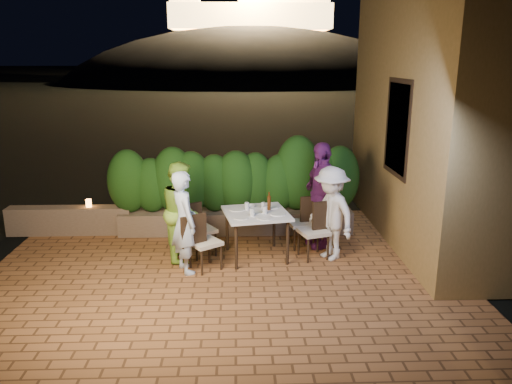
{
  "coord_description": "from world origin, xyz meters",
  "views": [
    {
      "loc": [
        0.23,
        -6.36,
        3.08
      ],
      "look_at": [
        0.52,
        1.17,
        1.05
      ],
      "focal_mm": 35.0,
      "sensor_mm": 36.0,
      "label": 1
    }
  ],
  "objects_px": {
    "diner_blue": "(184,222)",
    "diner_purple": "(321,195)",
    "beer_bottle": "(269,201)",
    "diner_white": "(331,213)",
    "chair_left_back": "(201,229)",
    "chair_right_front": "(314,230)",
    "diner_green": "(182,211)",
    "chair_left_front": "(205,241)",
    "chair_right_back": "(301,222)",
    "parapet_lamp": "(89,203)",
    "dining_table": "(256,235)",
    "bowl": "(250,206)"
  },
  "relations": [
    {
      "from": "beer_bottle",
      "to": "chair_right_back",
      "type": "height_order",
      "value": "beer_bottle"
    },
    {
      "from": "bowl",
      "to": "diner_green",
      "type": "distance_m",
      "value": 1.1
    },
    {
      "from": "beer_bottle",
      "to": "diner_white",
      "type": "height_order",
      "value": "diner_white"
    },
    {
      "from": "diner_white",
      "to": "chair_right_back",
      "type": "bearing_deg",
      "value": -170.77
    },
    {
      "from": "chair_left_back",
      "to": "parapet_lamp",
      "type": "xyz_separation_m",
      "value": [
        -2.08,
        1.11,
        0.12
      ]
    },
    {
      "from": "dining_table",
      "to": "diner_white",
      "type": "height_order",
      "value": "diner_white"
    },
    {
      "from": "chair_left_back",
      "to": "diner_blue",
      "type": "xyz_separation_m",
      "value": [
        -0.19,
        -0.62,
        0.32
      ]
    },
    {
      "from": "dining_table",
      "to": "diner_purple",
      "type": "distance_m",
      "value": 1.3
    },
    {
      "from": "diner_green",
      "to": "parapet_lamp",
      "type": "distance_m",
      "value": 2.17
    },
    {
      "from": "diner_white",
      "to": "beer_bottle",
      "type": "bearing_deg",
      "value": -130.52
    },
    {
      "from": "beer_bottle",
      "to": "chair_left_front",
      "type": "relative_size",
      "value": 0.33
    },
    {
      "from": "diner_green",
      "to": "diner_purple",
      "type": "height_order",
      "value": "diner_purple"
    },
    {
      "from": "chair_right_front",
      "to": "diner_blue",
      "type": "height_order",
      "value": "diner_blue"
    },
    {
      "from": "beer_bottle",
      "to": "parapet_lamp",
      "type": "xyz_separation_m",
      "value": [
        -3.16,
        1.11,
        -0.33
      ]
    },
    {
      "from": "dining_table",
      "to": "diner_white",
      "type": "distance_m",
      "value": 1.22
    },
    {
      "from": "chair_left_front",
      "to": "diner_green",
      "type": "height_order",
      "value": "diner_green"
    },
    {
      "from": "diner_blue",
      "to": "diner_purple",
      "type": "relative_size",
      "value": 0.86
    },
    {
      "from": "chair_right_back",
      "to": "diner_blue",
      "type": "bearing_deg",
      "value": 15.16
    },
    {
      "from": "bowl",
      "to": "diner_purple",
      "type": "distance_m",
      "value": 1.21
    },
    {
      "from": "dining_table",
      "to": "bowl",
      "type": "distance_m",
      "value": 0.49
    },
    {
      "from": "diner_green",
      "to": "bowl",
      "type": "bearing_deg",
      "value": -83.99
    },
    {
      "from": "chair_left_back",
      "to": "chair_right_back",
      "type": "bearing_deg",
      "value": -20.72
    },
    {
      "from": "diner_white",
      "to": "diner_purple",
      "type": "xyz_separation_m",
      "value": [
        -0.07,
        0.56,
        0.14
      ]
    },
    {
      "from": "chair_left_back",
      "to": "chair_right_back",
      "type": "distance_m",
      "value": 1.68
    },
    {
      "from": "beer_bottle",
      "to": "dining_table",
      "type": "bearing_deg",
      "value": -149.72
    },
    {
      "from": "dining_table",
      "to": "chair_right_back",
      "type": "height_order",
      "value": "chair_right_back"
    },
    {
      "from": "beer_bottle",
      "to": "diner_blue",
      "type": "distance_m",
      "value": 1.43
    },
    {
      "from": "chair_right_front",
      "to": "diner_green",
      "type": "bearing_deg",
      "value": -20.69
    },
    {
      "from": "chair_right_front",
      "to": "diner_purple",
      "type": "distance_m",
      "value": 0.71
    },
    {
      "from": "diner_white",
      "to": "chair_left_back",
      "type": "bearing_deg",
      "value": -124.15
    },
    {
      "from": "bowl",
      "to": "chair_right_back",
      "type": "height_order",
      "value": "chair_right_back"
    },
    {
      "from": "diner_green",
      "to": "parapet_lamp",
      "type": "relative_size",
      "value": 11.12
    },
    {
      "from": "diner_white",
      "to": "parapet_lamp",
      "type": "xyz_separation_m",
      "value": [
        -4.12,
        1.31,
        -0.17
      ]
    },
    {
      "from": "diner_blue",
      "to": "diner_purple",
      "type": "xyz_separation_m",
      "value": [
        2.16,
        0.98,
        0.12
      ]
    },
    {
      "from": "chair_left_front",
      "to": "chair_right_back",
      "type": "height_order",
      "value": "chair_left_front"
    },
    {
      "from": "chair_right_back",
      "to": "diner_purple",
      "type": "xyz_separation_m",
      "value": [
        0.32,
        0.05,
        0.45
      ]
    },
    {
      "from": "dining_table",
      "to": "chair_right_back",
      "type": "relative_size",
      "value": 1.11
    },
    {
      "from": "chair_right_front",
      "to": "chair_right_back",
      "type": "height_order",
      "value": "chair_right_front"
    },
    {
      "from": "chair_left_front",
      "to": "diner_purple",
      "type": "distance_m",
      "value": 2.13
    },
    {
      "from": "chair_right_front",
      "to": "bowl",
      "type": "bearing_deg",
      "value": -36.45
    },
    {
      "from": "chair_left_back",
      "to": "parapet_lamp",
      "type": "height_order",
      "value": "chair_left_back"
    },
    {
      "from": "chair_left_back",
      "to": "diner_green",
      "type": "height_order",
      "value": "diner_green"
    },
    {
      "from": "diner_blue",
      "to": "diner_purple",
      "type": "height_order",
      "value": "diner_purple"
    },
    {
      "from": "chair_left_back",
      "to": "diner_white",
      "type": "relative_size",
      "value": 0.6
    },
    {
      "from": "diner_purple",
      "to": "chair_left_back",
      "type": "bearing_deg",
      "value": -95.52
    },
    {
      "from": "dining_table",
      "to": "diner_blue",
      "type": "distance_m",
      "value": 1.24
    },
    {
      "from": "chair_left_back",
      "to": "chair_right_front",
      "type": "height_order",
      "value": "chair_right_front"
    },
    {
      "from": "chair_left_front",
      "to": "chair_right_back",
      "type": "relative_size",
      "value": 1.02
    },
    {
      "from": "chair_left_front",
      "to": "parapet_lamp",
      "type": "relative_size",
      "value": 6.34
    },
    {
      "from": "dining_table",
      "to": "chair_left_front",
      "type": "relative_size",
      "value": 1.09
    }
  ]
}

